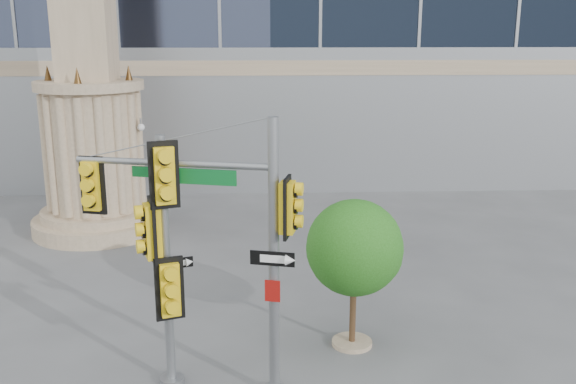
{
  "coord_description": "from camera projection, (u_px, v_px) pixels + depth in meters",
  "views": [
    {
      "loc": [
        -0.46,
        -12.34,
        6.72
      ],
      "look_at": [
        0.18,
        2.0,
        3.06
      ],
      "focal_mm": 40.0,
      "sensor_mm": 36.0,
      "label": 1
    }
  ],
  "objects": [
    {
      "name": "secondary_signal_pole",
      "position": [
        163.0,
        245.0,
        11.73
      ],
      "size": [
        0.92,
        0.66,
        4.9
      ],
      "rotation": [
        0.0,
        0.0,
        0.33
      ],
      "color": "slate",
      "rests_on": "ground"
    },
    {
      "name": "ground",
      "position": [
        284.0,
        355.0,
        13.62
      ],
      "size": [
        120.0,
        120.0,
        0.0
      ],
      "primitive_type": "plane",
      "color": "#545456",
      "rests_on": "ground"
    },
    {
      "name": "main_signal_pole",
      "position": [
        222.0,
        227.0,
        11.53
      ],
      "size": [
        4.01,
        1.34,
        5.27
      ],
      "rotation": [
        0.0,
        0.0,
        -0.25
      ],
      "color": "slate",
      "rests_on": "ground"
    },
    {
      "name": "street_tree",
      "position": [
        356.0,
        251.0,
        13.55
      ],
      "size": [
        2.1,
        2.06,
        3.28
      ],
      "color": "#9E876B",
      "rests_on": "ground"
    },
    {
      "name": "monument",
      "position": [
        88.0,
        67.0,
        20.71
      ],
      "size": [
        4.4,
        4.4,
        16.6
      ],
      "color": "#9E876B",
      "rests_on": "ground"
    }
  ]
}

